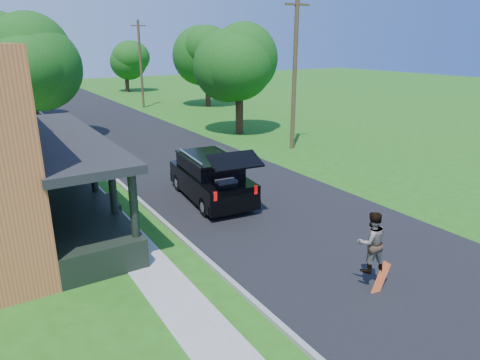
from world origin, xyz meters
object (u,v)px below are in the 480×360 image
black_suv (211,178)px  skateboarder (371,242)px  tree_right_near (239,64)px  utility_pole_near (295,72)px

black_suv → skateboarder: 8.05m
black_suv → skateboarder: size_ratio=3.26×
tree_right_near → black_suv: bearing=-126.6°
utility_pole_near → black_suv: bearing=-142.4°
utility_pole_near → tree_right_near: bearing=100.0°
tree_right_near → skateboarder: bearing=-112.0°
black_suv → utility_pole_near: (8.40, 5.24, 3.59)m
skateboarder → utility_pole_near: size_ratio=0.19×
tree_right_near → utility_pole_near: utility_pole_near is taller
tree_right_near → utility_pole_near: size_ratio=0.82×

